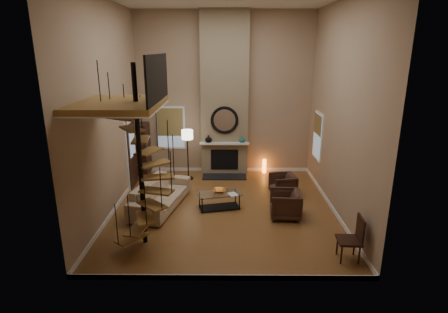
{
  "coord_description": "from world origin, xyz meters",
  "views": [
    {
      "loc": [
        0.07,
        -9.24,
        4.29
      ],
      "look_at": [
        0.0,
        0.4,
        1.4
      ],
      "focal_mm": 29.09,
      "sensor_mm": 36.0,
      "label": 1
    }
  ],
  "objects_px": {
    "coffee_table": "(219,199)",
    "armchair_far": "(288,204)",
    "armchair_near": "(285,185)",
    "accent_lamp": "(264,166)",
    "side_chair": "(354,237)",
    "hutch": "(143,149)",
    "sofa": "(160,194)",
    "floor_lamp": "(187,139)"
  },
  "relations": [
    {
      "from": "coffee_table",
      "to": "accent_lamp",
      "type": "distance_m",
      "value": 3.38
    },
    {
      "from": "armchair_near",
      "to": "armchair_far",
      "type": "height_order",
      "value": "armchair_far"
    },
    {
      "from": "armchair_far",
      "to": "side_chair",
      "type": "distance_m",
      "value": 2.26
    },
    {
      "from": "accent_lamp",
      "to": "side_chair",
      "type": "xyz_separation_m",
      "value": [
        1.3,
        -5.55,
        0.28
      ]
    },
    {
      "from": "armchair_near",
      "to": "floor_lamp",
      "type": "xyz_separation_m",
      "value": [
        -3.06,
        1.46,
        1.06
      ]
    },
    {
      "from": "armchair_near",
      "to": "coffee_table",
      "type": "distance_m",
      "value": 2.15
    },
    {
      "from": "floor_lamp",
      "to": "side_chair",
      "type": "relative_size",
      "value": 1.71
    },
    {
      "from": "sofa",
      "to": "accent_lamp",
      "type": "distance_m",
      "value": 4.34
    },
    {
      "from": "armchair_far",
      "to": "floor_lamp",
      "type": "distance_m",
      "value": 4.25
    },
    {
      "from": "hutch",
      "to": "armchair_near",
      "type": "distance_m",
      "value": 5.04
    },
    {
      "from": "coffee_table",
      "to": "accent_lamp",
      "type": "bearing_deg",
      "value": 62.76
    },
    {
      "from": "armchair_near",
      "to": "side_chair",
      "type": "bearing_deg",
      "value": 3.83
    },
    {
      "from": "armchair_near",
      "to": "coffee_table",
      "type": "height_order",
      "value": "armchair_near"
    },
    {
      "from": "floor_lamp",
      "to": "armchair_far",
      "type": "bearing_deg",
      "value": -44.74
    },
    {
      "from": "armchair_near",
      "to": "side_chair",
      "type": "distance_m",
      "value": 3.57
    },
    {
      "from": "accent_lamp",
      "to": "hutch",
      "type": "bearing_deg",
      "value": -176.77
    },
    {
      "from": "coffee_table",
      "to": "side_chair",
      "type": "xyz_separation_m",
      "value": [
        2.85,
        -2.55,
        0.24
      ]
    },
    {
      "from": "sofa",
      "to": "armchair_near",
      "type": "distance_m",
      "value": 3.69
    },
    {
      "from": "armchair_far",
      "to": "side_chair",
      "type": "relative_size",
      "value": 0.8
    },
    {
      "from": "hutch",
      "to": "armchair_far",
      "type": "bearing_deg",
      "value": -36.24
    },
    {
      "from": "hutch",
      "to": "armchair_near",
      "type": "xyz_separation_m",
      "value": [
        4.64,
        -1.87,
        -0.6
      ]
    },
    {
      "from": "coffee_table",
      "to": "armchair_near",
      "type": "bearing_deg",
      "value": 24.74
    },
    {
      "from": "coffee_table",
      "to": "side_chair",
      "type": "height_order",
      "value": "side_chair"
    },
    {
      "from": "hutch",
      "to": "armchair_far",
      "type": "xyz_separation_m",
      "value": [
        4.51,
        -3.3,
        -0.6
      ]
    },
    {
      "from": "accent_lamp",
      "to": "side_chair",
      "type": "relative_size",
      "value": 0.48
    },
    {
      "from": "armchair_near",
      "to": "floor_lamp",
      "type": "height_order",
      "value": "floor_lamp"
    },
    {
      "from": "hutch",
      "to": "coffee_table",
      "type": "relative_size",
      "value": 1.34
    },
    {
      "from": "armchair_near",
      "to": "hutch",
      "type": "bearing_deg",
      "value": -122.55
    },
    {
      "from": "coffee_table",
      "to": "armchair_far",
      "type": "bearing_deg",
      "value": -16.43
    },
    {
      "from": "side_chair",
      "to": "armchair_far",
      "type": "bearing_deg",
      "value": 116.99
    },
    {
      "from": "floor_lamp",
      "to": "accent_lamp",
      "type": "distance_m",
      "value": 2.96
    },
    {
      "from": "armchair_far",
      "to": "hutch",
      "type": "bearing_deg",
      "value": -122.11
    },
    {
      "from": "armchair_near",
      "to": "coffee_table",
      "type": "relative_size",
      "value": 0.55
    },
    {
      "from": "sofa",
      "to": "side_chair",
      "type": "bearing_deg",
      "value": -107.94
    },
    {
      "from": "hutch",
      "to": "floor_lamp",
      "type": "distance_m",
      "value": 1.7
    },
    {
      "from": "accent_lamp",
      "to": "sofa",
      "type": "bearing_deg",
      "value": -137.39
    },
    {
      "from": "accent_lamp",
      "to": "armchair_far",
      "type": "bearing_deg",
      "value": -85.57
    },
    {
      "from": "side_chair",
      "to": "armchair_near",
      "type": "bearing_deg",
      "value": 104.48
    },
    {
      "from": "accent_lamp",
      "to": "side_chair",
      "type": "bearing_deg",
      "value": -76.84
    },
    {
      "from": "armchair_far",
      "to": "sofa",
      "type": "bearing_deg",
      "value": -95.82
    },
    {
      "from": "sofa",
      "to": "floor_lamp",
      "type": "distance_m",
      "value": 2.56
    },
    {
      "from": "armchair_near",
      "to": "armchair_far",
      "type": "bearing_deg",
      "value": -15.95
    }
  ]
}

